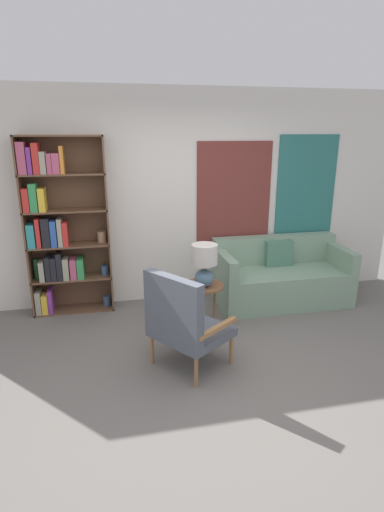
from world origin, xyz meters
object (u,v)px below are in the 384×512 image
(armchair, at_px, (182,319))
(table_lamp, at_px, (204,263))
(bookshelf, at_px, (58,229))
(side_table, at_px, (203,291))
(couch, at_px, (280,278))

(armchair, xyz_separation_m, table_lamp, (0.37, 0.68, 0.31))
(bookshelf, xyz_separation_m, table_lamp, (1.58, -0.90, -0.23))
(bookshelf, relative_size, side_table, 3.90)
(armchair, distance_m, side_table, 0.83)
(armchair, xyz_separation_m, couch, (1.57, 1.33, -0.20))
(couch, xyz_separation_m, table_lamp, (-1.20, -0.65, 0.50))
(armchair, height_order, table_lamp, table_lamp)
(couch, relative_size, table_lamp, 3.56)
(armchair, distance_m, couch, 2.07)
(table_lamp, bearing_deg, armchair, -118.79)
(couch, bearing_deg, side_table, -153.54)
(couch, height_order, table_lamp, table_lamp)
(armchair, relative_size, table_lamp, 2.02)
(couch, bearing_deg, table_lamp, -151.42)
(table_lamp, bearing_deg, side_table, 87.04)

